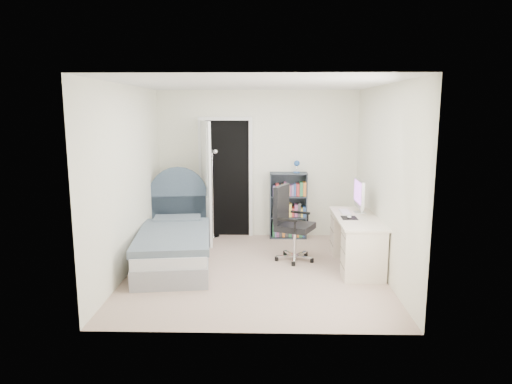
{
  "coord_description": "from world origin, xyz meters",
  "views": [
    {
      "loc": [
        0.15,
        -5.98,
        2.17
      ],
      "look_at": [
        0.0,
        0.34,
        1.03
      ],
      "focal_mm": 32.0,
      "sensor_mm": 36.0,
      "label": 1
    }
  ],
  "objects_px": {
    "floor_lamp": "(214,202)",
    "bookcase": "(289,208)",
    "nightstand": "(183,217)",
    "desk": "(356,239)",
    "office_chair": "(289,219)",
    "bed": "(175,243)"
  },
  "relations": [
    {
      "from": "desk",
      "to": "office_chair",
      "type": "xyz_separation_m",
      "value": [
        -0.93,
        0.26,
        0.21
      ]
    },
    {
      "from": "bookcase",
      "to": "office_chair",
      "type": "xyz_separation_m",
      "value": [
        -0.05,
        -1.17,
        0.08
      ]
    },
    {
      "from": "bookcase",
      "to": "floor_lamp",
      "type": "bearing_deg",
      "value": -178.18
    },
    {
      "from": "office_chair",
      "to": "floor_lamp",
      "type": "bearing_deg",
      "value": 137.52
    },
    {
      "from": "office_chair",
      "to": "bookcase",
      "type": "bearing_deg",
      "value": 87.52
    },
    {
      "from": "nightstand",
      "to": "desk",
      "type": "height_order",
      "value": "desk"
    },
    {
      "from": "bed",
      "to": "nightstand",
      "type": "distance_m",
      "value": 1.31
    },
    {
      "from": "nightstand",
      "to": "floor_lamp",
      "type": "relative_size",
      "value": 0.37
    },
    {
      "from": "nightstand",
      "to": "bookcase",
      "type": "relative_size",
      "value": 0.42
    },
    {
      "from": "nightstand",
      "to": "office_chair",
      "type": "xyz_separation_m",
      "value": [
        1.77,
        -1.12,
        0.23
      ]
    },
    {
      "from": "floor_lamp",
      "to": "bookcase",
      "type": "bearing_deg",
      "value": 1.82
    },
    {
      "from": "nightstand",
      "to": "bookcase",
      "type": "xyz_separation_m",
      "value": [
        1.82,
        0.05,
        0.15
      ]
    },
    {
      "from": "bed",
      "to": "floor_lamp",
      "type": "distance_m",
      "value": 1.42
    },
    {
      "from": "desk",
      "to": "office_chair",
      "type": "distance_m",
      "value": 0.99
    },
    {
      "from": "floor_lamp",
      "to": "office_chair",
      "type": "relative_size",
      "value": 1.4
    },
    {
      "from": "nightstand",
      "to": "office_chair",
      "type": "height_order",
      "value": "office_chair"
    },
    {
      "from": "nightstand",
      "to": "floor_lamp",
      "type": "height_order",
      "value": "floor_lamp"
    },
    {
      "from": "nightstand",
      "to": "desk",
      "type": "bearing_deg",
      "value": -27.05
    },
    {
      "from": "bed",
      "to": "desk",
      "type": "distance_m",
      "value": 2.58
    },
    {
      "from": "floor_lamp",
      "to": "bookcase",
      "type": "height_order",
      "value": "floor_lamp"
    },
    {
      "from": "floor_lamp",
      "to": "bookcase",
      "type": "xyz_separation_m",
      "value": [
        1.28,
        0.04,
        -0.1
      ]
    },
    {
      "from": "bed",
      "to": "desk",
      "type": "height_order",
      "value": "bed"
    }
  ]
}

